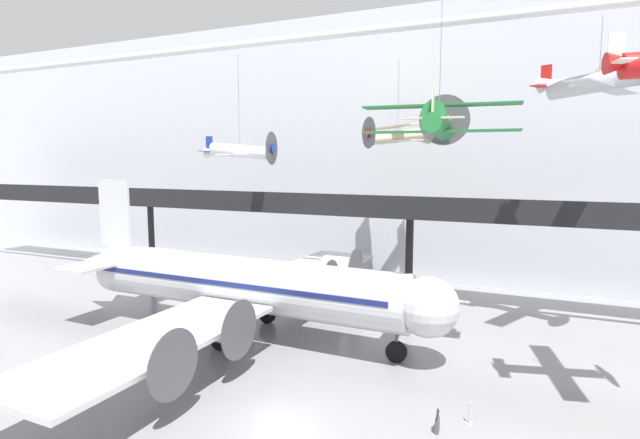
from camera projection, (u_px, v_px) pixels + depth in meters
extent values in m
plane|color=gray|center=(277.00, 425.00, 23.23)|extent=(260.00, 260.00, 0.00)
cube|color=silver|center=(429.00, 146.00, 50.98)|extent=(140.00, 3.00, 27.43)
cube|color=black|center=(408.00, 212.00, 44.03)|extent=(110.00, 3.20, 0.90)
cube|color=black|center=(403.00, 202.00, 42.51)|extent=(110.00, 0.12, 1.10)
cylinder|color=black|center=(151.00, 235.00, 57.60)|extent=(0.70, 0.70, 7.23)
cylinder|color=black|center=(409.00, 256.00, 45.39)|extent=(0.70, 0.70, 7.23)
cylinder|color=silver|center=(384.00, 29.00, 35.20)|extent=(120.00, 0.60, 0.60)
cylinder|color=silver|center=(241.00, 283.00, 34.84)|extent=(24.31, 4.28, 3.70)
sphere|color=silver|center=(428.00, 307.00, 29.24)|extent=(3.62, 3.62, 3.62)
cone|color=silver|center=(104.00, 263.00, 40.48)|extent=(4.89, 3.52, 3.40)
cube|color=navy|center=(241.00, 278.00, 34.79)|extent=(22.62, 4.32, 0.33)
cube|color=silver|center=(313.00, 269.00, 43.19)|extent=(6.01, 15.63, 0.28)
cube|color=silver|center=(150.00, 342.00, 25.97)|extent=(6.01, 15.63, 0.28)
cylinder|color=silver|center=(313.00, 279.00, 39.40)|extent=(2.86, 1.84, 1.78)
cylinder|color=#4C4C51|center=(331.00, 281.00, 38.74)|extent=(0.14, 3.37, 3.37)
cylinder|color=silver|center=(339.00, 266.00, 44.13)|extent=(2.86, 1.84, 1.78)
cylinder|color=#4C4C51|center=(355.00, 268.00, 43.47)|extent=(0.14, 3.37, 3.37)
cylinder|color=silver|center=(217.00, 326.00, 28.30)|extent=(2.86, 1.84, 1.78)
cylinder|color=#4C4C51|center=(239.00, 330.00, 27.64)|extent=(0.14, 3.37, 3.37)
cylinder|color=silver|center=(148.00, 359.00, 23.57)|extent=(2.86, 1.84, 1.78)
cylinder|color=#4C4C51|center=(174.00, 365.00, 22.91)|extent=(0.14, 3.37, 3.37)
cube|color=silver|center=(115.00, 213.00, 39.36)|extent=(3.10, 0.27, 5.18)
cube|color=silver|center=(120.00, 259.00, 39.64)|extent=(3.33, 9.69, 0.20)
cylinder|color=#4C4C51|center=(396.00, 342.00, 30.33)|extent=(0.20, 0.20, 1.21)
cylinder|color=black|center=(396.00, 352.00, 30.41)|extent=(1.31, 0.41, 1.30)
cylinder|color=#4C4C51|center=(267.00, 307.00, 37.66)|extent=(0.20, 0.20, 1.21)
cylinder|color=black|center=(267.00, 315.00, 37.74)|extent=(1.31, 0.41, 1.30)
cylinder|color=#4C4C51|center=(219.00, 331.00, 32.35)|extent=(0.20, 0.20, 1.21)
cylinder|color=black|center=(220.00, 340.00, 32.43)|extent=(1.31, 0.41, 1.30)
cylinder|color=silver|center=(240.00, 151.00, 42.62)|extent=(5.36, 1.88, 1.48)
cone|color=navy|center=(269.00, 148.00, 41.90)|extent=(1.00, 1.09, 0.97)
cylinder|color=#4C4C51|center=(272.00, 148.00, 41.85)|extent=(0.47, 2.77, 2.80)
cone|color=silver|center=(213.00, 154.00, 43.30)|extent=(1.58, 1.13, 1.02)
cube|color=silver|center=(243.00, 155.00, 42.58)|extent=(2.47, 7.95, 0.10)
cube|color=navy|center=(209.00, 144.00, 43.28)|extent=(0.63, 0.16, 1.29)
cube|color=navy|center=(209.00, 151.00, 43.36)|extent=(1.06, 2.86, 0.06)
cylinder|color=slate|center=(239.00, 100.00, 42.12)|extent=(0.04, 0.04, 7.49)
cylinder|color=#1E6B33|center=(439.00, 122.00, 28.44)|extent=(1.74, 6.07, 1.90)
cone|color=beige|center=(444.00, 120.00, 31.30)|extent=(1.18, 1.07, 1.10)
cylinder|color=#4C4C51|center=(444.00, 120.00, 31.50)|extent=(3.16, 0.32, 3.17)
cone|color=#1E6B33|center=(433.00, 125.00, 25.79)|extent=(1.18, 1.77, 1.21)
cube|color=#1E6B33|center=(440.00, 106.00, 28.67)|extent=(8.98, 2.21, 0.10)
cube|color=#1E6B33|center=(439.00, 131.00, 28.84)|extent=(8.98, 2.21, 0.10)
cube|color=beige|center=(433.00, 103.00, 25.33)|extent=(0.12, 0.72, 1.46)
cube|color=beige|center=(433.00, 118.00, 25.41)|extent=(3.22, 0.99, 0.06)
cylinder|color=slate|center=(441.00, 56.00, 28.01)|extent=(0.04, 0.04, 6.10)
cone|color=red|center=(623.00, 63.00, 20.60)|extent=(1.59, 1.22, 0.95)
cube|color=silver|center=(616.00, 49.00, 20.59)|extent=(0.63, 0.21, 1.29)
cube|color=silver|center=(615.00, 65.00, 20.67)|extent=(1.27, 2.86, 0.06)
cylinder|color=silver|center=(599.00, 82.00, 31.34)|extent=(6.13, 3.59, 1.77)
cone|color=silver|center=(551.00, 83.00, 33.47)|extent=(1.99, 1.66, 1.20)
cube|color=silver|center=(605.00, 88.00, 31.12)|extent=(4.99, 8.99, 0.10)
cube|color=red|center=(546.00, 76.00, 33.68)|extent=(0.70, 0.35, 1.51)
cube|color=red|center=(546.00, 88.00, 33.77)|extent=(1.97, 3.29, 0.06)
cylinder|color=slate|center=(601.00, 44.00, 31.07)|extent=(0.04, 0.04, 3.40)
cylinder|color=beige|center=(398.00, 137.00, 44.49)|extent=(4.48, 4.36, 1.58)
cone|color=maroon|center=(371.00, 133.00, 43.55)|extent=(1.27, 1.27, 0.95)
cylinder|color=#4C4C51|center=(369.00, 133.00, 43.48)|extent=(1.94, 2.01, 2.75)
cone|color=beige|center=(422.00, 140.00, 45.36)|extent=(1.67, 1.66, 1.04)
cube|color=beige|center=(395.00, 127.00, 44.28)|extent=(6.25, 6.44, 0.10)
cube|color=beige|center=(395.00, 141.00, 44.43)|extent=(6.25, 6.44, 0.10)
cube|color=maroon|center=(425.00, 130.00, 45.35)|extent=(0.49, 0.47, 1.27)
cube|color=maroon|center=(425.00, 137.00, 45.43)|extent=(2.36, 2.42, 0.06)
cylinder|color=slate|center=(398.00, 95.00, 44.05)|extent=(0.04, 0.04, 6.24)
cylinder|color=#B2B5BA|center=(469.00, 423.00, 23.34)|extent=(0.36, 0.36, 0.04)
cylinder|color=#B2B5BA|center=(469.00, 413.00, 23.28)|extent=(0.07, 0.07, 0.95)
sphere|color=#B2B5BA|center=(470.00, 403.00, 23.22)|extent=(0.10, 0.10, 0.10)
cube|color=#4C4C51|center=(437.00, 425.00, 22.55)|extent=(0.17, 0.40, 0.70)
cube|color=#232326|center=(438.00, 414.00, 22.48)|extent=(0.06, 0.78, 0.73)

